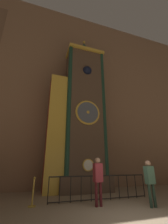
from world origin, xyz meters
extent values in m
plane|color=#847056|center=(0.00, 0.00, 0.00)|extent=(28.00, 28.00, 0.00)
cube|color=#846047|center=(0.00, 6.41, 7.42)|extent=(24.00, 0.30, 14.84)
cube|color=brown|center=(0.00, 5.15, 0.45)|extent=(3.11, 1.61, 0.90)
cube|color=brown|center=(0.00, 5.15, 5.27)|extent=(2.49, 1.40, 8.73)
cube|color=gold|center=(0.00, 5.05, 9.54)|extent=(2.69, 1.54, 0.20)
cylinder|color=gold|center=(0.00, 4.42, 1.45)|extent=(0.67, 0.05, 0.67)
cylinder|color=silver|center=(0.00, 4.39, 1.45)|extent=(0.55, 0.03, 0.55)
cylinder|color=gold|center=(0.00, 4.42, 4.57)|extent=(1.60, 0.07, 1.60)
cylinder|color=#4C515B|center=(0.00, 4.38, 4.57)|extent=(1.37, 0.04, 1.37)
cylinder|color=gold|center=(0.00, 4.36, 4.57)|extent=(0.19, 0.03, 0.19)
cube|color=#30241B|center=(0.00, 4.94, 7.71)|extent=(0.81, 0.42, 0.81)
sphere|color=black|center=(0.00, 4.50, 7.71)|extent=(0.65, 0.65, 0.65)
cylinder|color=#193828|center=(-1.19, 4.54, 5.27)|extent=(0.28, 0.28, 8.73)
cylinder|color=#193828|center=(1.19, 4.54, 5.27)|extent=(0.28, 0.28, 8.73)
cylinder|color=gold|center=(0.00, 5.15, 9.79)|extent=(0.94, 0.94, 0.30)
cone|color=#1C3D2C|center=(0.00, 5.15, 10.36)|extent=(0.89, 0.89, 0.84)
sphere|color=gold|center=(0.00, 5.15, 10.90)|extent=(0.20, 0.20, 0.20)
cube|color=maroon|center=(-1.83, 5.20, 3.49)|extent=(1.05, 1.19, 6.98)
cube|color=gold|center=(-1.83, 4.59, 3.49)|extent=(1.11, 0.06, 6.98)
cylinder|color=black|center=(-2.28, 2.82, 0.50)|extent=(0.04, 0.04, 1.01)
cylinder|color=black|center=(-1.82, 2.82, 0.50)|extent=(0.04, 0.04, 1.01)
cylinder|color=black|center=(-1.37, 2.82, 0.50)|extent=(0.04, 0.04, 1.01)
cylinder|color=black|center=(-0.91, 2.82, 0.50)|extent=(0.04, 0.04, 1.01)
cylinder|color=black|center=(-0.45, 2.82, 0.50)|extent=(0.04, 0.04, 1.01)
cylinder|color=black|center=(0.00, 2.82, 0.50)|extent=(0.04, 0.04, 1.01)
cylinder|color=black|center=(0.46, 2.82, 0.50)|extent=(0.04, 0.04, 1.01)
cylinder|color=black|center=(0.92, 2.82, 0.50)|extent=(0.04, 0.04, 1.01)
cylinder|color=black|center=(1.37, 2.82, 0.50)|extent=(0.04, 0.04, 1.01)
cylinder|color=black|center=(1.83, 2.82, 0.50)|extent=(0.04, 0.04, 1.01)
cylinder|color=black|center=(2.29, 2.82, 0.50)|extent=(0.04, 0.04, 1.01)
cylinder|color=black|center=(0.00, 2.82, 0.99)|extent=(4.57, 0.05, 0.05)
cylinder|color=black|center=(0.00, 2.82, 0.06)|extent=(4.57, 0.04, 0.04)
cylinder|color=#461518|center=(-0.60, 1.91, 0.41)|extent=(0.11, 0.11, 0.83)
cylinder|color=#461518|center=(-0.42, 1.91, 0.41)|extent=(0.11, 0.11, 0.83)
cube|color=maroon|center=(-0.51, 1.91, 1.17)|extent=(0.37, 0.27, 0.69)
sphere|color=#8C664C|center=(-0.51, 1.91, 1.62)|extent=(0.22, 0.22, 0.22)
cylinder|color=#213427|center=(1.23, 1.17, 0.39)|extent=(0.11, 0.11, 0.77)
cylinder|color=#213427|center=(1.41, 1.17, 0.39)|extent=(0.11, 0.11, 0.77)
cube|color=#385642|center=(1.32, 1.17, 1.09)|extent=(0.36, 0.25, 0.64)
sphere|color=#8C664C|center=(1.32, 1.17, 1.51)|extent=(0.22, 0.22, 0.22)
cylinder|color=#B28E33|center=(-2.86, 2.68, 0.02)|extent=(0.28, 0.28, 0.04)
cylinder|color=#B28E33|center=(-2.86, 2.68, 0.47)|extent=(0.06, 0.06, 0.94)
sphere|color=#B28E33|center=(-2.86, 2.68, 0.98)|extent=(0.09, 0.09, 0.09)
camera|label=1|loc=(-3.04, -3.93, 1.45)|focal=24.00mm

